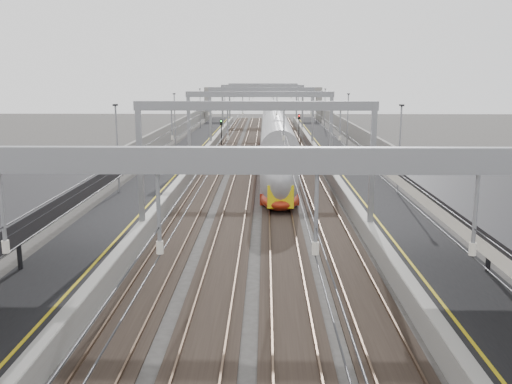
{
  "coord_description": "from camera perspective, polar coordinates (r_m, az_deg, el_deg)",
  "views": [
    {
      "loc": [
        0.54,
        -8.52,
        8.89
      ],
      "look_at": [
        0.0,
        22.68,
        2.54
      ],
      "focal_mm": 40.0,
      "sensor_mm": 36.0,
      "label": 1
    }
  ],
  "objects": [
    {
      "name": "wall_right",
      "position": [
        55.05,
        12.17,
        3.63
      ],
      "size": [
        0.3,
        120.0,
        3.2
      ],
      "primitive_type": "cube",
      "color": "gray",
      "rests_on": "ground"
    },
    {
      "name": "platform_right",
      "position": [
        54.68,
        8.83,
        2.53
      ],
      "size": [
        4.0,
        120.0,
        1.0
      ],
      "primitive_type": "cube",
      "color": "black",
      "rests_on": "ground"
    },
    {
      "name": "signal_green",
      "position": [
        73.99,
        -3.49,
        6.45
      ],
      "size": [
        0.32,
        0.32,
        3.48
      ],
      "color": "black",
      "rests_on": "ground"
    },
    {
      "name": "tracks",
      "position": [
        54.25,
        0.41,
        2.11
      ],
      "size": [
        11.4,
        140.0,
        0.2
      ],
      "color": "black",
      "rests_on": "ground"
    },
    {
      "name": "train",
      "position": [
        59.06,
        1.92,
        4.89
      ],
      "size": [
        2.71,
        49.29,
        4.28
      ],
      "color": "maroon",
      "rests_on": "ground"
    },
    {
      "name": "signal_red_near",
      "position": [
        81.48,
        2.88,
        6.92
      ],
      "size": [
        0.32,
        0.32,
        3.48
      ],
      "color": "black",
      "rests_on": "ground"
    },
    {
      "name": "wall_left",
      "position": [
        55.27,
        -11.31,
        3.69
      ],
      "size": [
        0.3,
        120.0,
        3.2
      ],
      "primitive_type": "cube",
      "color": "gray",
      "rests_on": "ground"
    },
    {
      "name": "platform_left",
      "position": [
        54.84,
        -7.99,
        2.58
      ],
      "size": [
        4.0,
        120.0,
        1.0
      ],
      "primitive_type": "cube",
      "color": "black",
      "rests_on": "ground"
    },
    {
      "name": "overhead_line",
      "position": [
        60.2,
        0.48,
        8.88
      ],
      "size": [
        13.0,
        140.0,
        6.6
      ],
      "color": "gray",
      "rests_on": "platform_left"
    },
    {
      "name": "overbridge",
      "position": [
        108.58,
        0.71,
        9.6
      ],
      "size": [
        22.0,
        2.2,
        6.9
      ],
      "color": "gray",
      "rests_on": "ground"
    },
    {
      "name": "signal_red_far",
      "position": [
        84.17,
        4.33,
        7.05
      ],
      "size": [
        0.32,
        0.32,
        3.48
      ],
      "color": "black",
      "rests_on": "ground"
    }
  ]
}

